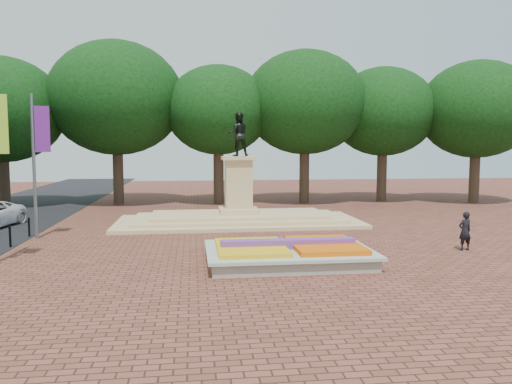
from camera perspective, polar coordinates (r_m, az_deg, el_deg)
ground at (r=21.29m, az=-0.01°, el=-6.90°), size 90.00×90.00×0.00m
flower_bed at (r=19.43m, az=3.77°, el=-6.95°), size 6.30×4.30×0.91m
monument at (r=28.99m, az=-2.01°, el=-1.88°), size 14.00×6.00×6.40m
tree_row_back at (r=39.02m, az=0.05°, el=8.47°), size 44.80×8.80×10.43m
pedestrian at (r=23.35m, az=22.77°, el=-4.13°), size 0.67×0.50×1.69m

